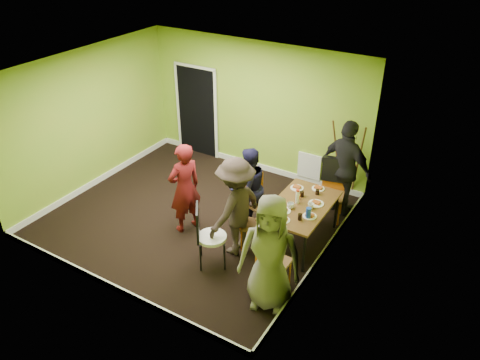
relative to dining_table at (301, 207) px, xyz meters
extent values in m
plane|color=black|center=(-1.96, -0.32, -0.70)|extent=(5.00, 5.00, 0.00)
cube|color=#7FB42E|center=(-1.96, 1.93, 0.70)|extent=(5.00, 0.04, 2.80)
cube|color=#7FB42E|center=(-1.96, -2.57, 0.70)|extent=(5.00, 0.04, 2.80)
cube|color=#7FB42E|center=(-4.46, -0.32, 0.70)|extent=(0.04, 4.50, 2.80)
cube|color=#7FB42E|center=(0.54, -0.32, 0.70)|extent=(0.04, 4.50, 2.80)
cube|color=white|center=(-1.96, -0.32, 2.10)|extent=(5.00, 4.50, 0.04)
cube|color=black|center=(-3.46, 1.90, 0.32)|extent=(1.00, 0.05, 2.04)
cube|color=white|center=(-0.66, 1.90, -0.30)|extent=(0.50, 0.04, 0.55)
cylinder|color=black|center=(-0.39, -0.69, -0.34)|extent=(0.04, 0.04, 0.71)
cylinder|color=black|center=(0.39, -0.69, -0.34)|extent=(0.04, 0.04, 0.71)
cylinder|color=black|center=(-0.39, 0.69, -0.34)|extent=(0.04, 0.04, 0.71)
cylinder|color=black|center=(0.39, 0.69, -0.34)|extent=(0.04, 0.04, 0.71)
cube|color=brown|center=(0.00, 0.00, 0.03)|extent=(0.90, 1.50, 0.04)
cylinder|color=orange|center=(-0.86, 0.24, -0.47)|extent=(0.03, 0.03, 0.46)
cylinder|color=orange|center=(-0.98, -0.08, -0.47)|extent=(0.03, 0.03, 0.46)
cylinder|color=orange|center=(-0.54, 0.13, -0.47)|extent=(0.03, 0.03, 0.46)
cylinder|color=orange|center=(-0.65, -0.20, -0.47)|extent=(0.03, 0.03, 0.46)
cube|color=brown|center=(-0.76, 0.02, -0.24)|extent=(0.52, 0.52, 0.04)
cube|color=orange|center=(-0.94, 0.09, 0.04)|extent=(0.16, 0.38, 0.51)
cylinder|color=orange|center=(-0.79, -0.43, -0.48)|extent=(0.03, 0.03, 0.44)
cylinder|color=orange|center=(-0.71, -0.75, -0.48)|extent=(0.03, 0.03, 0.44)
cylinder|color=orange|center=(-0.46, -0.35, -0.48)|extent=(0.03, 0.03, 0.44)
cylinder|color=orange|center=(-0.38, -0.67, -0.48)|extent=(0.03, 0.03, 0.44)
cube|color=brown|center=(-0.58, -0.55, -0.25)|extent=(0.48, 0.48, 0.04)
cube|color=orange|center=(-0.76, -0.59, 0.01)|extent=(0.12, 0.37, 0.49)
cylinder|color=orange|center=(0.33, 1.15, -0.45)|extent=(0.03, 0.03, 0.50)
cylinder|color=orange|center=(-0.03, 1.06, -0.45)|extent=(0.03, 0.03, 0.50)
cylinder|color=orange|center=(0.42, 0.78, -0.45)|extent=(0.03, 0.03, 0.50)
cylinder|color=orange|center=(0.05, 0.70, -0.45)|extent=(0.03, 0.03, 0.50)
cube|color=brown|center=(0.19, 0.92, -0.20)|extent=(0.53, 0.53, 0.04)
cube|color=orange|center=(0.14, 1.13, 0.10)|extent=(0.42, 0.13, 0.55)
cylinder|color=orange|center=(-0.03, -1.43, -0.46)|extent=(0.03, 0.03, 0.48)
cylinder|color=orange|center=(0.33, -1.43, -0.46)|extent=(0.03, 0.03, 0.48)
cylinder|color=orange|center=(-0.02, -1.07, -0.46)|extent=(0.03, 0.03, 0.48)
cylinder|color=orange|center=(0.34, -1.07, -0.46)|extent=(0.03, 0.03, 0.48)
cube|color=brown|center=(0.16, -1.25, -0.22)|extent=(0.43, 0.43, 0.04)
cube|color=orange|center=(0.15, -1.45, 0.07)|extent=(0.41, 0.04, 0.53)
cylinder|color=black|center=(-1.21, -1.20, -0.45)|extent=(0.03, 0.03, 0.50)
cylinder|color=black|center=(-1.00, -1.51, -0.45)|extent=(0.03, 0.03, 0.50)
cylinder|color=black|center=(-0.90, -0.99, -0.45)|extent=(0.03, 0.03, 0.50)
cylinder|color=black|center=(-0.69, -1.30, -0.45)|extent=(0.03, 0.03, 0.50)
cylinder|color=white|center=(-0.95, -1.25, -0.18)|extent=(0.47, 0.47, 0.06)
cube|color=black|center=(-1.12, -1.37, 0.11)|extent=(0.27, 0.37, 0.56)
cylinder|color=brown|center=(-0.06, 1.78, 0.12)|extent=(0.24, 0.38, 1.64)
cylinder|color=brown|center=(0.36, 1.78, 0.12)|extent=(0.24, 0.38, 1.64)
cylinder|color=brown|center=(0.15, 1.54, 0.12)|extent=(0.03, 0.37, 1.60)
cube|color=brown|center=(0.15, 1.73, 0.07)|extent=(0.44, 0.04, 0.04)
cylinder|color=white|center=(-0.28, 0.43, 0.06)|extent=(0.23, 0.23, 0.01)
cylinder|color=white|center=(-0.17, -0.33, 0.06)|extent=(0.25, 0.25, 0.01)
cylinder|color=white|center=(0.05, 0.61, 0.06)|extent=(0.22, 0.22, 0.01)
cylinder|color=white|center=(-0.05, -0.57, 0.06)|extent=(0.22, 0.22, 0.01)
cylinder|color=white|center=(0.21, 0.14, 0.06)|extent=(0.26, 0.26, 0.01)
cylinder|color=white|center=(0.26, -0.25, 0.06)|extent=(0.22, 0.22, 0.01)
cylinder|color=white|center=(-0.08, 0.01, 0.17)|extent=(0.06, 0.06, 0.23)
cylinder|color=#183EB4|center=(0.25, -0.30, 0.15)|extent=(0.08, 0.08, 0.18)
cylinder|color=orange|center=(-0.11, 0.14, 0.09)|extent=(0.04, 0.04, 0.08)
cylinder|color=black|center=(-0.09, 0.23, 0.10)|extent=(0.07, 0.07, 0.10)
cylinder|color=black|center=(0.10, 0.43, 0.10)|extent=(0.07, 0.07, 0.09)
cylinder|color=black|center=(0.16, -0.41, 0.11)|extent=(0.07, 0.07, 0.11)
imported|color=white|center=(-0.11, -0.19, 0.10)|extent=(0.12, 0.12, 0.09)
imported|color=white|center=(0.18, -0.03, 0.10)|extent=(0.10, 0.10, 0.09)
imported|color=#590F11|center=(-1.88, -0.69, 0.14)|extent=(0.60, 0.72, 1.67)
imported|color=#161433|center=(-1.03, 0.02, 0.05)|extent=(0.82, 0.90, 1.50)
imported|color=#2D231E|center=(-0.80, -0.77, 0.17)|extent=(0.80, 1.20, 1.72)
imported|color=black|center=(0.30, 1.25, 0.23)|extent=(1.17, 0.78, 1.85)
imported|color=gray|center=(0.23, -1.56, 0.20)|extent=(1.00, 0.79, 1.80)
camera|label=1|loc=(2.47, -6.08, 4.32)|focal=35.00mm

